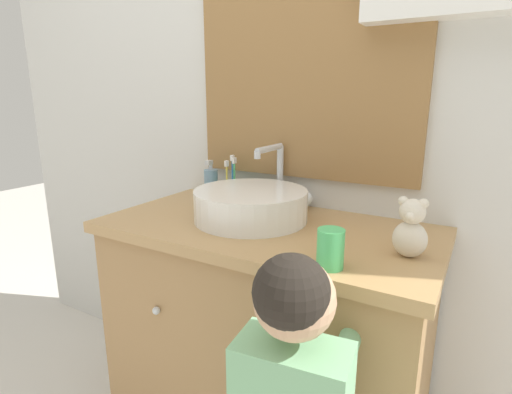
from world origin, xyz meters
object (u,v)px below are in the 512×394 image
at_px(toothbrush_holder, 232,191).
at_px(teddy_bear, 411,229).
at_px(soap_dispenser, 211,183).
at_px(drinking_cup, 330,249).
at_px(sink_basin, 252,204).

distance_m(toothbrush_holder, teddy_bear, 0.73).
relative_size(toothbrush_holder, soap_dispenser, 1.16).
xyz_separation_m(toothbrush_holder, teddy_bear, (0.69, -0.24, 0.03)).
bearing_deg(drinking_cup, teddy_bear, 47.71).
height_order(sink_basin, drinking_cup, sink_basin).
relative_size(sink_basin, soap_dispenser, 2.76).
bearing_deg(soap_dispenser, sink_basin, -29.82).
relative_size(soap_dispenser, teddy_bear, 0.99).
xyz_separation_m(sink_basin, teddy_bear, (0.50, -0.07, 0.02)).
relative_size(sink_basin, teddy_bear, 2.73).
xyz_separation_m(soap_dispenser, drinking_cup, (0.63, -0.39, -0.01)).
distance_m(toothbrush_holder, drinking_cup, 0.67).
height_order(sink_basin, soap_dispenser, sink_basin).
relative_size(toothbrush_holder, teddy_bear, 1.15).
xyz_separation_m(sink_basin, drinking_cup, (0.35, -0.23, -0.01)).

